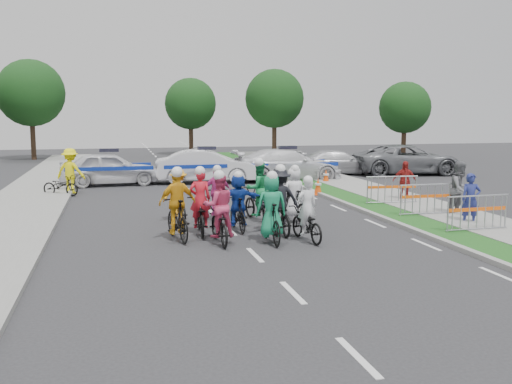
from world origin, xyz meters
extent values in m
plane|color=#28282B|center=(0.00, 0.00, 0.00)|extent=(90.00, 90.00, 0.00)
cube|color=gray|center=(5.10, 5.00, 0.06)|extent=(0.20, 60.00, 0.12)
cube|color=#1A4817|center=(5.80, 5.00, 0.06)|extent=(1.20, 60.00, 0.11)
cube|color=gray|center=(7.60, 5.00, 0.07)|extent=(2.40, 60.00, 0.13)
cube|color=gray|center=(-6.50, 5.00, 0.07)|extent=(3.00, 60.00, 0.13)
imported|color=black|center=(1.71, 1.19, 0.46)|extent=(0.81, 1.81, 0.92)
imported|color=white|center=(1.71, 1.14, 0.94)|extent=(0.60, 0.43, 1.53)
sphere|color=white|center=(1.71, 1.09, 1.65)|extent=(0.26, 0.26, 0.26)
imported|color=black|center=(0.74, 1.21, 0.55)|extent=(0.54, 1.84, 1.10)
imported|color=#198E5D|center=(0.74, 1.16, 1.01)|extent=(0.81, 0.54, 1.65)
sphere|color=white|center=(0.74, 1.11, 1.79)|extent=(0.29, 0.29, 0.29)
imported|color=black|center=(-0.61, 1.50, 0.50)|extent=(0.71, 1.93, 1.01)
imported|color=#D13A66|center=(-0.61, 1.45, 1.02)|extent=(0.83, 0.65, 1.68)
sphere|color=white|center=(-0.61, 1.40, 1.81)|extent=(0.29, 0.29, 0.29)
imported|color=black|center=(-1.62, 2.15, 0.57)|extent=(0.85, 1.97, 1.15)
imported|color=gold|center=(-1.62, 2.10, 1.04)|extent=(1.06, 0.58, 1.72)
sphere|color=white|center=(-1.62, 2.05, 1.86)|extent=(0.30, 0.30, 0.30)
imported|color=black|center=(1.29, 2.33, 0.51)|extent=(0.68, 1.96, 1.03)
imported|color=black|center=(1.29, 2.28, 1.04)|extent=(1.11, 0.64, 1.71)
sphere|color=white|center=(1.29, 2.23, 1.85)|extent=(0.30, 0.30, 0.30)
imported|color=black|center=(0.21, 2.96, 0.50)|extent=(0.54, 1.70, 1.01)
imported|color=#173DAE|center=(0.21, 2.91, 0.94)|extent=(1.42, 0.51, 1.51)
sphere|color=white|center=(0.21, 2.86, 1.64)|extent=(0.26, 0.26, 0.26)
imported|color=black|center=(-0.91, 2.83, 0.50)|extent=(0.80, 1.95, 1.00)
imported|color=red|center=(-0.91, 2.78, 1.01)|extent=(0.63, 0.44, 1.66)
sphere|color=white|center=(-0.91, 2.73, 1.80)|extent=(0.29, 0.29, 0.29)
imported|color=black|center=(2.22, 3.87, 0.52)|extent=(0.82, 1.79, 1.04)
imported|color=white|center=(2.22, 3.82, 0.96)|extent=(0.85, 0.64, 1.56)
sphere|color=white|center=(2.22, 3.77, 1.69)|extent=(0.27, 0.27, 0.27)
imported|color=black|center=(1.19, 4.37, 0.52)|extent=(1.07, 2.08, 1.04)
imported|color=#1A914B|center=(1.19, 4.32, 1.04)|extent=(0.96, 0.81, 1.73)
sphere|color=white|center=(1.19, 4.27, 1.87)|extent=(0.30, 0.30, 0.30)
imported|color=black|center=(-0.10, 4.61, 0.51)|extent=(0.59, 1.74, 1.03)
imported|color=#D03990|center=(-0.10, 4.56, 0.95)|extent=(0.93, 0.43, 1.54)
sphere|color=white|center=(-0.10, 4.51, 1.67)|extent=(0.27, 0.27, 0.27)
imported|color=black|center=(-1.30, 4.83, 0.45)|extent=(0.81, 1.78, 0.91)
imported|color=#FFA51A|center=(-1.30, 4.78, 0.93)|extent=(1.03, 0.67, 1.51)
sphere|color=white|center=(-1.30, 4.73, 1.63)|extent=(0.26, 0.26, 0.26)
imported|color=silver|center=(-3.45, 14.94, 0.80)|extent=(4.79, 2.17, 1.60)
imported|color=silver|center=(1.20, 14.74, 0.82)|extent=(5.14, 2.32, 1.64)
imported|color=silver|center=(5.36, 14.68, 0.81)|extent=(5.63, 2.43, 1.61)
imported|color=#AEAFB3|center=(9.06, 16.88, 0.67)|extent=(4.85, 2.49, 1.35)
imported|color=slate|center=(12.78, 15.88, 0.83)|extent=(6.25, 3.36, 1.67)
imported|color=navy|center=(7.31, 2.06, 0.80)|extent=(0.67, 0.53, 1.60)
imported|color=slate|center=(7.83, 3.38, 0.92)|extent=(1.08, 0.96, 1.85)
imported|color=maroon|center=(7.62, 6.74, 0.80)|extent=(1.01, 0.66, 1.59)
imported|color=#FFF30D|center=(-5.06, 12.43, 0.97)|extent=(1.43, 1.15, 1.93)
cube|color=#F24C0C|center=(5.08, 9.43, 0.01)|extent=(0.40, 0.40, 0.03)
cone|color=#F24C0C|center=(5.08, 9.43, 0.35)|extent=(0.36, 0.36, 0.70)
cylinder|color=silver|center=(5.08, 9.43, 0.45)|extent=(0.29, 0.29, 0.08)
cube|color=#F24C0C|center=(6.80, 12.98, 0.01)|extent=(0.40, 0.40, 0.03)
cone|color=#F24C0C|center=(6.80, 12.98, 0.35)|extent=(0.36, 0.36, 0.70)
cylinder|color=silver|center=(6.80, 12.98, 0.45)|extent=(0.29, 0.29, 0.08)
imported|color=black|center=(-5.43, 11.71, 0.43)|extent=(1.70, 1.30, 0.86)
cylinder|color=#382619|center=(9.00, 30.00, 1.62)|extent=(0.36, 0.36, 3.25)
sphere|color=#113714|center=(9.00, 30.00, 4.55)|extent=(4.55, 4.55, 4.55)
cylinder|color=#382619|center=(18.00, 26.00, 1.38)|extent=(0.36, 0.36, 2.75)
sphere|color=#113714|center=(18.00, 26.00, 3.85)|extent=(3.85, 3.85, 3.85)
cylinder|color=#382619|center=(-9.00, 32.00, 1.75)|extent=(0.36, 0.36, 3.50)
sphere|color=#113714|center=(-9.00, 32.00, 4.90)|extent=(4.90, 4.90, 4.90)
cylinder|color=#382619|center=(3.00, 34.00, 1.50)|extent=(0.36, 0.36, 3.00)
sphere|color=#113714|center=(3.00, 34.00, 4.20)|extent=(4.20, 4.20, 4.20)
camera|label=1|loc=(-3.23, -13.04, 3.40)|focal=40.00mm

